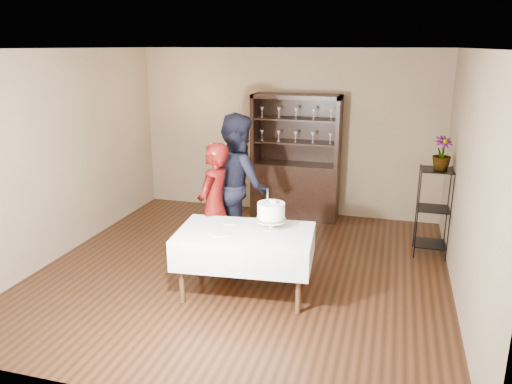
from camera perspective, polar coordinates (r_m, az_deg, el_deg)
floor at (r=6.38m, az=-1.48°, el=-8.97°), size 5.00×5.00×0.00m
ceiling at (r=5.76m, az=-1.68°, el=16.08°), size 5.00×5.00×0.00m
back_wall at (r=8.30m, az=3.60°, el=6.78°), size 5.00×0.02×2.70m
wall_left at (r=7.07m, az=-21.35°, el=4.00°), size 0.02×5.00×2.70m
wall_right at (r=5.72m, az=23.08°, el=1.09°), size 0.02×5.00×2.70m
china_hutch at (r=8.17m, az=4.52°, el=1.68°), size 1.40×0.48×2.00m
plant_etagere at (r=7.04m, az=19.59°, el=-1.78°), size 0.42×0.42×1.20m
cake_table at (r=5.62m, az=-1.25°, el=-6.21°), size 1.58×1.06×0.75m
woman at (r=6.18m, az=-4.77°, el=-1.76°), size 0.46×0.64×1.62m
man at (r=6.63m, az=-2.09°, el=0.84°), size 1.15×1.18×1.91m
cake at (r=5.58m, az=1.73°, el=-2.36°), size 0.39×0.39×0.48m
plate_near at (r=5.50m, az=-4.03°, el=-4.71°), size 0.24×0.24×0.01m
plate_far at (r=5.81m, az=-2.93°, el=-3.49°), size 0.23×0.23×0.01m
potted_plant at (r=6.84m, az=20.51°, el=4.17°), size 0.32×0.32×0.43m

